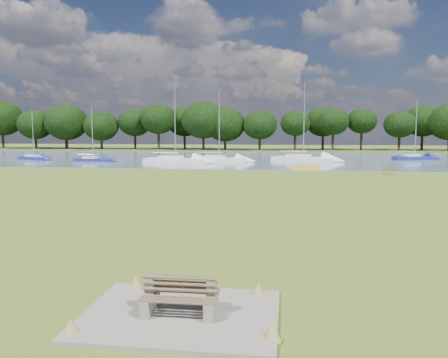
# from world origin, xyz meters

# --- Properties ---
(ground) EXTENTS (220.00, 220.00, 0.00)m
(ground) POSITION_xyz_m (0.00, 0.00, 0.00)
(ground) COLOR olive
(river) EXTENTS (220.00, 40.00, 0.10)m
(river) POSITION_xyz_m (0.00, 42.00, 0.00)
(river) COLOR slate
(river) RESTS_ON ground
(far_bank) EXTENTS (220.00, 20.00, 0.40)m
(far_bank) POSITION_xyz_m (0.00, 72.00, 0.00)
(far_bank) COLOR #4C6626
(far_bank) RESTS_ON ground
(concrete_pad) EXTENTS (4.20, 3.20, 0.10)m
(concrete_pad) POSITION_xyz_m (0.00, -14.00, 0.05)
(concrete_pad) COLOR gray
(concrete_pad) RESTS_ON ground
(bench_pair) EXTENTS (1.64, 0.98, 0.87)m
(bench_pair) POSITION_xyz_m (-0.00, -14.00, 0.46)
(bench_pair) COLOR gray
(bench_pair) RESTS_ON concrete_pad
(riverbank_bench) EXTENTS (1.38, 0.66, 0.82)m
(riverbank_bench) POSITION_xyz_m (11.71, 19.19, 0.41)
(riverbank_bench) COLOR brown
(riverbank_bench) RESTS_ON ground
(kayak) EXTENTS (3.23, 0.92, 0.32)m
(kayak) POSITION_xyz_m (4.36, 24.87, 0.21)
(kayak) COLOR gold
(kayak) RESTS_ON river
(tree_line) EXTENTS (124.01, 8.42, 10.19)m
(tree_line) POSITION_xyz_m (-9.41, 68.00, 6.07)
(tree_line) COLOR black
(tree_line) RESTS_ON far_bank
(sailboat_1) EXTENTS (5.53, 3.45, 6.81)m
(sailboat_1) POSITION_xyz_m (-32.87, 34.08, 0.46)
(sailboat_1) COLOR navy
(sailboat_1) RESTS_ON river
(sailboat_2) EXTENTS (8.48, 3.94, 10.43)m
(sailboat_2) POSITION_xyz_m (-11.75, 31.13, 0.57)
(sailboat_2) COLOR silver
(sailboat_2) RESTS_ON river
(sailboat_3) EXTENTS (5.09, 1.64, 7.24)m
(sailboat_3) POSITION_xyz_m (-22.92, 31.46, 0.46)
(sailboat_3) COLOR navy
(sailboat_3) RESTS_ON river
(sailboat_4) EXTENTS (6.25, 3.52, 8.39)m
(sailboat_4) POSITION_xyz_m (19.90, 40.70, 0.54)
(sailboat_4) COLOR navy
(sailboat_4) RESTS_ON river
(sailboat_5) EXTENTS (7.36, 2.74, 9.20)m
(sailboat_5) POSITION_xyz_m (-6.44, 33.36, 0.57)
(sailboat_5) COLOR silver
(sailboat_5) RESTS_ON river
(sailboat_8) EXTENTS (8.74, 5.53, 10.36)m
(sailboat_8) POSITION_xyz_m (4.48, 36.51, 0.57)
(sailboat_8) COLOR silver
(sailboat_8) RESTS_ON river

